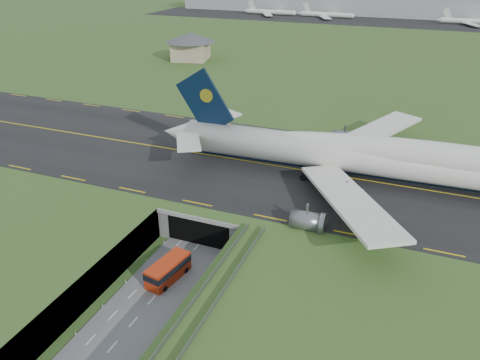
% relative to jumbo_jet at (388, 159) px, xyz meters
% --- Properties ---
extents(ground, '(900.00, 900.00, 0.00)m').
position_rel_jumbo_jet_xyz_m(ground, '(-28.95, -32.48, -11.59)').
color(ground, '#445E25').
rests_on(ground, ground).
extents(airfield_deck, '(800.00, 800.00, 6.00)m').
position_rel_jumbo_jet_xyz_m(airfield_deck, '(-28.95, -32.48, -8.59)').
color(airfield_deck, gray).
rests_on(airfield_deck, ground).
extents(trench_road, '(12.00, 75.00, 0.20)m').
position_rel_jumbo_jet_xyz_m(trench_road, '(-28.95, -39.98, -11.49)').
color(trench_road, slate).
rests_on(trench_road, ground).
extents(taxiway, '(800.00, 44.00, 0.18)m').
position_rel_jumbo_jet_xyz_m(taxiway, '(-28.95, 0.52, -5.50)').
color(taxiway, black).
rests_on(taxiway, airfield_deck).
extents(tunnel_portal, '(17.00, 22.30, 6.00)m').
position_rel_jumbo_jet_xyz_m(tunnel_portal, '(-28.95, -15.76, -8.26)').
color(tunnel_portal, gray).
rests_on(tunnel_portal, ground).
extents(guideway, '(3.00, 53.00, 7.05)m').
position_rel_jumbo_jet_xyz_m(guideway, '(-17.95, -51.59, -6.27)').
color(guideway, '#A8A8A3').
rests_on(guideway, ground).
extents(jumbo_jet, '(98.64, 62.73, 20.76)m').
position_rel_jumbo_jet_xyz_m(jumbo_jet, '(0.00, 0.00, 0.00)').
color(jumbo_jet, white).
rests_on(jumbo_jet, ground).
extents(shuttle_tram, '(4.44, 8.66, 3.35)m').
position_rel_jumbo_jet_xyz_m(shuttle_tram, '(-29.15, -34.97, -9.76)').
color(shuttle_tram, red).
rests_on(shuttle_tram, ground).
extents(service_building, '(24.23, 24.23, 11.03)m').
position_rel_jumbo_jet_xyz_m(service_building, '(-88.68, 89.98, 0.94)').
color(service_building, tan).
rests_on(service_building, ground).
extents(cargo_terminal, '(320.00, 67.00, 15.60)m').
position_rel_jumbo_jet_xyz_m(cargo_terminal, '(-29.13, 266.94, 2.36)').
color(cargo_terminal, '#B2B2B2').
rests_on(cargo_terminal, ground).
extents(distant_hills, '(700.00, 91.00, 60.00)m').
position_rel_jumbo_jet_xyz_m(distant_hills, '(35.43, 397.52, -15.59)').
color(distant_hills, '#53645F').
rests_on(distant_hills, ground).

